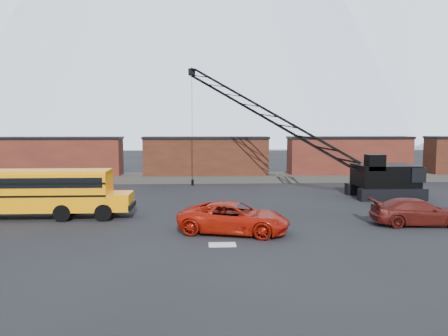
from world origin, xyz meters
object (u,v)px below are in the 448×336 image
object	(u,v)px
school_bus	(38,191)
red_pickup	(234,218)
maroon_suv	(417,212)
crawler_crane	(273,118)

from	to	relation	value
school_bus	red_pickup	distance (m)	13.43
school_bus	red_pickup	bearing A→B (deg)	-20.14
school_bus	maroon_suv	bearing A→B (deg)	-7.69
school_bus	crawler_crane	size ratio (longest dim) A/B	0.59
maroon_suv	crawler_crane	world-z (taller)	crawler_crane
school_bus	crawler_crane	xyz separation A→B (m)	(17.30, 11.01, 5.02)
school_bus	crawler_crane	bearing A→B (deg)	32.48
red_pickup	maroon_suv	world-z (taller)	red_pickup
crawler_crane	red_pickup	bearing A→B (deg)	-106.82
school_bus	maroon_suv	size ratio (longest dim) A/B	2.08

